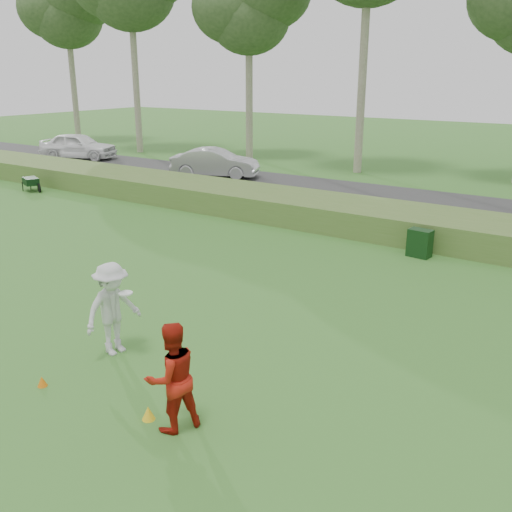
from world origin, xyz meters
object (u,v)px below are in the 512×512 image
Objects in this scene: player_white at (113,309)px; utility_cabinet at (420,243)px; car_left at (78,146)px; car_mid at (215,163)px; cone_yellow at (148,413)px; player_red at (172,377)px; cone_orange at (42,381)px.

player_white reaches higher than utility_cabinet.
car_left is at bearing 60.17° from player_white.
cone_yellow is at bearing -167.56° from car_mid.
cone_yellow is at bearing -59.50° from player_red.
utility_cabinet is 0.19× the size of car_mid.
cone_yellow is (2.31, 0.32, 0.02)m from cone_orange.
car_left reaches higher than car_mid.
car_mid is (11.22, -0.34, -0.07)m from car_left.
car_mid is (-13.04, 17.83, -0.09)m from player_red.
cone_orange is 0.04× the size of car_mid.
cone_orange is 0.04× the size of car_left.
cone_yellow is 0.28× the size of utility_cabinet.
car_left is at bearing 139.15° from cone_orange.
player_red is 7.60× the size of cone_yellow.
player_white reaches higher than cone_yellow.
player_red reaches higher than cone_yellow.
player_red is 0.40× the size of car_mid.
player_white is at bearing -92.35° from player_red.
car_left is (-21.46, 18.56, 0.78)m from cone_orange.
player_white reaches higher than car_left.
player_white is 1.86m from cone_orange.
cone_orange is (-2.80, -0.39, -0.80)m from player_red.
cone_yellow is 0.05× the size of car_left.
cone_yellow is 0.05× the size of car_mid.
car_mid is at bearing -112.96° from car_left.
car_left is (-24.26, 18.17, -0.03)m from player_red.
utility_cabinet reaches higher than cone_yellow.
utility_cabinet is 0.18× the size of car_left.
cone_orange is at bearing -172.10° from cone_yellow.
car_left is 1.05× the size of car_mid.
car_left reaches higher than cone_orange.
player_white is 19.54m from car_mid.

